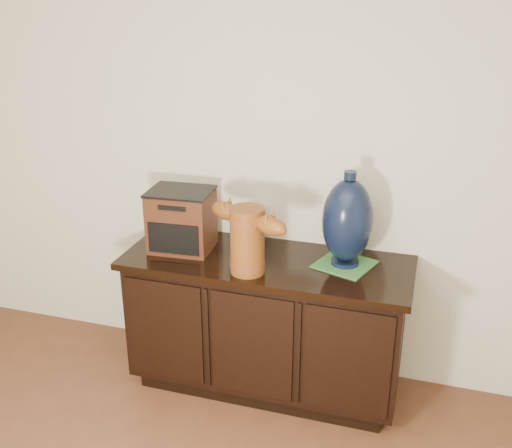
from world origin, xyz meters
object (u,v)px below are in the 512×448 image
(terracotta_vessel, at_px, (247,237))
(tv_radio, at_px, (181,220))
(lamp_base, at_px, (347,221))
(spray_can, at_px, (258,225))
(sideboard, at_px, (266,323))

(terracotta_vessel, distance_m, tv_radio, 0.44)
(lamp_base, xyz_separation_m, spray_can, (-0.50, 0.16, -0.14))
(tv_radio, xyz_separation_m, lamp_base, (0.85, 0.05, 0.07))
(terracotta_vessel, bearing_deg, lamp_base, 50.87)
(sideboard, bearing_deg, terracotta_vessel, -107.84)
(lamp_base, bearing_deg, sideboard, -171.93)
(lamp_base, relative_size, spray_can, 2.52)
(terracotta_vessel, relative_size, lamp_base, 0.95)
(tv_radio, bearing_deg, lamp_base, -0.21)
(sideboard, relative_size, lamp_base, 3.07)
(lamp_base, bearing_deg, terracotta_vessel, -154.07)
(sideboard, height_order, tv_radio, tv_radio)
(spray_can, bearing_deg, tv_radio, -148.89)
(lamp_base, bearing_deg, tv_radio, -176.61)
(sideboard, distance_m, spray_can, 0.52)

